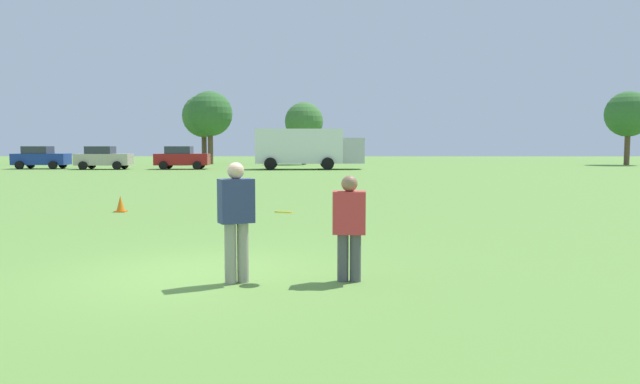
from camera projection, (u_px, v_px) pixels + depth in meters
name	position (u px, v px, depth m)	size (l,w,h in m)	color
ground_plane	(199.00, 274.00, 9.03)	(177.68, 177.68, 0.00)	#608C3D
player_thrower	(236.00, 215.00, 8.37)	(0.55, 0.45, 1.72)	gray
player_defender	(349.00, 223.00, 8.47)	(0.49, 0.30, 1.53)	#4C4C51
frisbee	(284.00, 212.00, 8.50)	(0.27, 0.27, 0.06)	yellow
traffic_cone	(121.00, 204.00, 17.30)	(0.32, 0.32, 0.48)	#D8590C
parked_car_near_left	(41.00, 157.00, 47.65)	(4.29, 2.38, 1.82)	navy
parked_car_mid_left	(103.00, 158.00, 46.73)	(4.29, 2.38, 1.82)	#B7AD99
parked_car_center	(182.00, 158.00, 46.97)	(4.29, 2.38, 1.82)	maroon
box_truck	(307.00, 147.00, 46.77)	(8.61, 3.29, 3.18)	white
tree_center_elm	(204.00, 116.00, 59.24)	(4.29, 4.29, 6.96)	brown
tree_east_birch	(210.00, 114.00, 58.36)	(4.44, 4.44, 7.22)	brown
tree_east_oak	(304.00, 122.00, 57.46)	(3.73, 3.73, 6.07)	brown
tree_far_east_pine	(628.00, 114.00, 56.23)	(4.32, 4.32, 7.02)	brown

